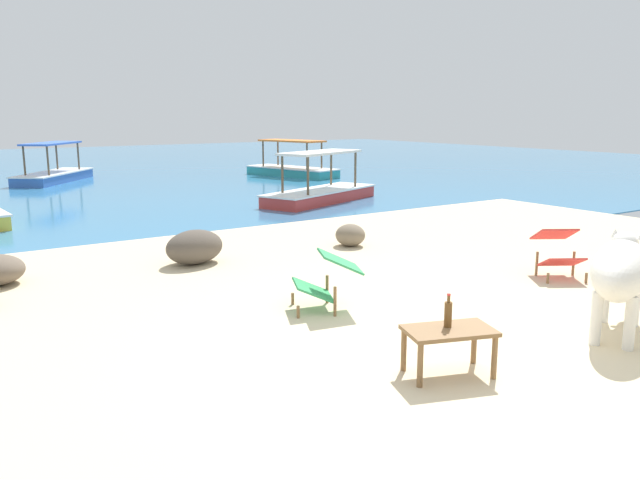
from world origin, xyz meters
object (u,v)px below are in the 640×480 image
low_bench_table (449,336)px  boat_red (320,191)px  deck_chair_far (327,277)px  cow (621,269)px  bottle (448,314)px  deck_chair_near (558,249)px  boat_teal (292,168)px  boat_blue (54,173)px

low_bench_table → boat_red: size_ratio=0.22×
deck_chair_far → boat_red: boat_red is taller
low_bench_table → deck_chair_far: size_ratio=0.94×
cow → boat_red: size_ratio=0.47×
bottle → deck_chair_near: bearing=22.8°
boat_teal → boat_blue: 8.04m
deck_chair_near → boat_blue: bearing=-138.4°
low_bench_table → deck_chair_far: 2.13m
deck_chair_far → boat_red: 9.22m
boat_teal → boat_blue: bearing=-125.2°
boat_teal → low_bench_table: bearing=-42.3°
cow → low_bench_table: (-2.19, 0.21, -0.33)m
cow → deck_chair_near: bearing=23.1°
low_bench_table → boat_red: bearing=81.1°
deck_chair_far → boat_blue: 16.64m
deck_chair_near → boat_red: (1.61, 8.21, -0.13)m
boat_blue → boat_red: size_ratio=0.94×
deck_chair_far → boat_blue: (0.52, 16.63, -0.13)m
low_bench_table → boat_blue: bearing=107.4°
bottle → deck_chair_near: bottle is taller
boat_red → deck_chair_far: bearing=35.0°
bottle → deck_chair_far: bearing=85.5°
deck_chair_near → boat_red: bearing=-159.4°
low_bench_table → boat_teal: (8.25, 15.98, -0.10)m
boat_teal → boat_blue: (-7.54, 2.77, 0.00)m
bottle → boat_blue: 18.72m
boat_teal → boat_red: same height
boat_blue → cow: bearing=42.5°
cow → boat_blue: bearing=67.4°
deck_chair_near → boat_red: boat_red is taller
cow → boat_blue: size_ratio=0.50×
cow → bottle: (-2.16, 0.26, -0.14)m
low_bench_table → bottle: size_ratio=2.92×
low_bench_table → boat_blue: size_ratio=0.24×
boat_red → boat_teal: bearing=-136.9°
boat_blue → boat_teal: bearing=107.9°
low_bench_table → bottle: (0.02, 0.05, 0.19)m
cow → boat_teal: boat_teal is taller
cow → deck_chair_far: bearing=103.6°
low_bench_table → deck_chair_near: (3.69, 1.59, 0.04)m
boat_blue → boat_red: 10.07m
deck_chair_far → deck_chair_near: bearing=-163.7°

